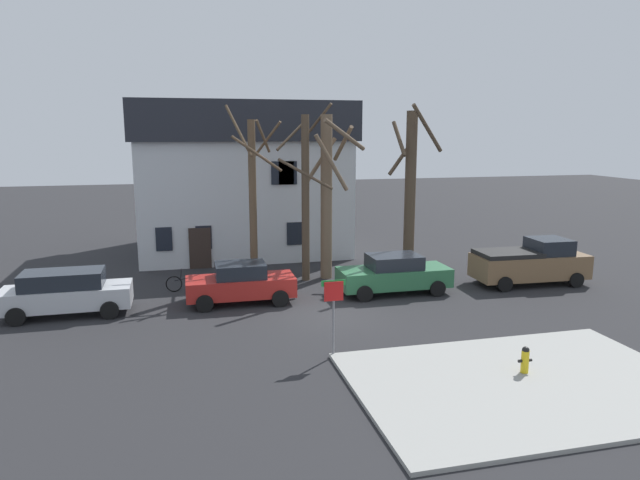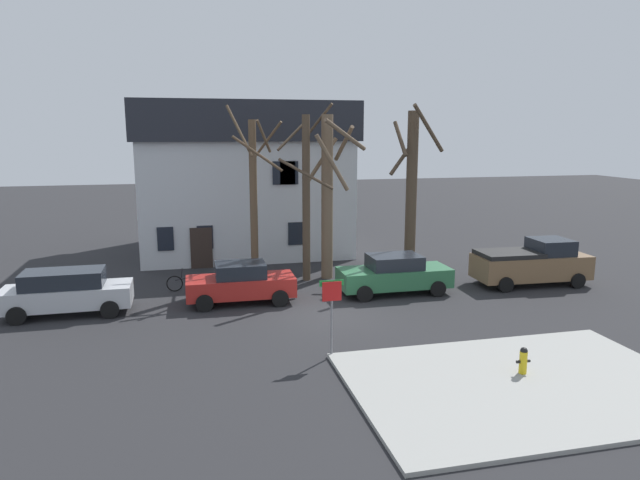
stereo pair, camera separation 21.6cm
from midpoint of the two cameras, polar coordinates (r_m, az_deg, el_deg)
The scene contains 14 objects.
ground_plane at distance 22.00m, azimuth 0.86°, elevation -7.44°, with size 120.00×120.00×0.00m, color #262628.
sidewalk_slab at distance 17.08m, azimuth 19.41°, elevation -13.40°, with size 9.42×6.48×0.12m, color #999993.
building_main at distance 33.66m, azimuth -8.12°, elevation 6.30°, with size 11.81×9.10×8.48m.
tree_bare_near at distance 26.37m, azimuth -6.95°, elevation 4.65°, with size 2.57×2.65×8.07m.
tree_bare_mid at distance 26.22m, azimuth -1.71°, elevation 4.66°, with size 2.72×2.78×8.18m.
tree_bare_far at distance 26.59m, azimuth 0.53°, elevation 4.88°, with size 2.56×2.80×7.67m.
tree_bare_end at distance 28.85m, azimuth 8.81°, elevation 5.33°, with size 2.45×2.48×8.19m.
car_silver_wagon at distance 23.73m, azimuth -24.36°, elevation -4.80°, with size 4.70×1.99×1.73m.
car_red_sedan at distance 23.40m, azimuth -8.22°, elevation -4.30°, with size 4.38×1.98×1.67m.
car_green_sedan at distance 24.77m, azimuth 7.16°, elevation -3.40°, with size 4.80×2.06×1.69m.
pickup_truck_brown at distance 27.71m, azimuth 20.14°, elevation -2.13°, with size 5.22×2.33×2.09m.
fire_hydrant at distance 17.49m, azimuth 19.51°, elevation -11.18°, with size 0.42×0.22×0.78m.
street_sign_pole at distance 17.45m, azimuth 1.01°, elevation -6.36°, with size 0.76×0.07×2.46m.
bicycle_leaning at distance 25.69m, azimuth -13.50°, elevation -4.21°, with size 1.75×0.10×1.03m.
Camera 1 is at (-5.43, -20.19, 6.87)m, focal length 31.95 mm.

